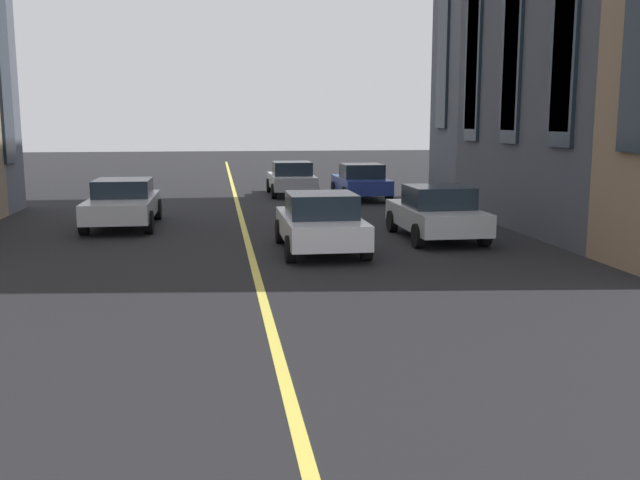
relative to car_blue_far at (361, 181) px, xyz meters
name	(u,v)px	position (x,y,z in m)	size (l,w,h in m)	color
lane_centre_line	(254,265)	(-12.55, 4.90, -0.70)	(80.00, 0.16, 0.01)	#D8C64C
car_blue_far	(361,181)	(0.00, 0.00, 0.00)	(3.90, 1.89, 1.40)	navy
car_white_near	(320,222)	(-11.18, 3.25, 0.00)	(3.90, 1.89, 1.40)	silver
car_silver_oncoming	(123,203)	(-6.31, 8.37, 0.00)	(4.40, 1.95, 1.37)	#B7BABF
car_silver_parked_a	(292,178)	(1.91, 2.55, 0.00)	(3.90, 1.89, 1.40)	#B7BABF
car_silver_parked_b	(436,212)	(-9.82, 0.00, 0.00)	(3.90, 1.89, 1.40)	#B7BABF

